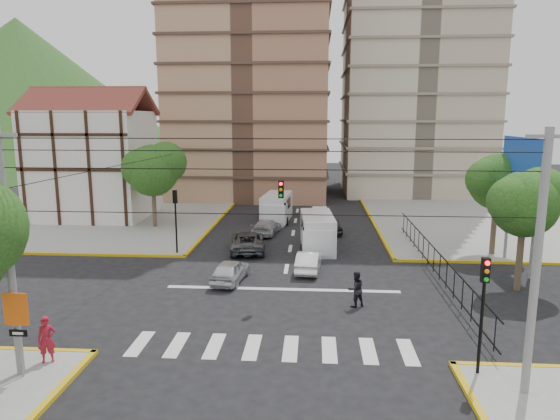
# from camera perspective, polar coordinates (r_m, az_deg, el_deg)

# --- Properties ---
(ground) EXTENTS (160.00, 160.00, 0.00)m
(ground) POSITION_cam_1_polar(r_m,az_deg,el_deg) (27.02, 0.12, -9.89)
(ground) COLOR black
(ground) RESTS_ON ground
(sidewalk_nw) EXTENTS (26.00, 26.00, 0.15)m
(sidewalk_nw) POSITION_cam_1_polar(r_m,az_deg,el_deg) (51.06, -21.26, -0.74)
(sidewalk_nw) COLOR gray
(sidewalk_nw) RESTS_ON ground
(sidewalk_ne) EXTENTS (26.00, 26.00, 0.15)m
(sidewalk_ne) POSITION_cam_1_polar(r_m,az_deg,el_deg) (49.71, 25.49, -1.35)
(sidewalk_ne) COLOR gray
(sidewalk_ne) RESTS_ON ground
(crosswalk_stripes) EXTENTS (12.00, 2.40, 0.01)m
(crosswalk_stripes) POSITION_cam_1_polar(r_m,az_deg,el_deg) (21.51, -0.99, -15.45)
(crosswalk_stripes) COLOR silver
(crosswalk_stripes) RESTS_ON ground
(stop_line) EXTENTS (13.00, 0.40, 0.01)m
(stop_line) POSITION_cam_1_polar(r_m,az_deg,el_deg) (28.14, 0.29, -9.03)
(stop_line) COLOR silver
(stop_line) RESTS_ON ground
(tudor_building) EXTENTS (10.80, 8.05, 12.23)m
(tudor_building) POSITION_cam_1_polar(r_m,az_deg,el_deg) (49.94, -20.62, 5.07)
(tudor_building) COLOR silver
(tudor_building) RESTS_ON ground
(distant_hill) EXTENTS (70.00, 70.00, 28.00)m
(distant_hill) POSITION_cam_1_polar(r_m,az_deg,el_deg) (110.95, -27.39, 11.75)
(distant_hill) COLOR #28551C
(distant_hill) RESTS_ON ground
(park_fence) EXTENTS (0.10, 22.50, 1.66)m
(park_fence) POSITION_cam_1_polar(r_m,az_deg,el_deg) (32.06, 17.08, -7.05)
(park_fence) COLOR black
(park_fence) RESTS_ON ground
(billboard) EXTENTS (0.36, 6.20, 8.10)m
(billboard) POSITION_cam_1_polar(r_m,az_deg,el_deg) (33.94, 26.07, 3.66)
(billboard) COLOR slate
(billboard) RESTS_ON ground
(tree_park_a) EXTENTS (4.41, 3.60, 6.83)m
(tree_park_a) POSITION_cam_1_polar(r_m,az_deg,el_deg) (29.89, 26.31, 0.93)
(tree_park_a) COLOR #473828
(tree_park_a) RESTS_ON ground
(tree_park_c) EXTENTS (4.65, 3.80, 7.25)m
(tree_park_c) POSITION_cam_1_polar(r_m,az_deg,el_deg) (36.68, 23.72, 3.24)
(tree_park_c) COLOR #473828
(tree_park_c) RESTS_ON ground
(tree_tudor) EXTENTS (5.39, 4.40, 7.43)m
(tree_tudor) POSITION_cam_1_polar(r_m,az_deg,el_deg) (43.66, -14.25, 4.68)
(tree_tudor) COLOR #473828
(tree_tudor) RESTS_ON ground
(traffic_light_se) EXTENTS (0.28, 0.22, 4.40)m
(traffic_light_se) POSITION_cam_1_polar(r_m,az_deg,el_deg) (19.55, 22.22, -9.14)
(traffic_light_se) COLOR black
(traffic_light_se) RESTS_ON ground
(traffic_light_nw) EXTENTS (0.28, 0.22, 4.40)m
(traffic_light_nw) POSITION_cam_1_polar(r_m,az_deg,el_deg) (34.97, -11.86, -0.10)
(traffic_light_nw) COLOR black
(traffic_light_nw) RESTS_ON ground
(traffic_light_hanging) EXTENTS (18.00, 9.12, 0.92)m
(traffic_light_hanging) POSITION_cam_1_polar(r_m,az_deg,el_deg) (23.55, -0.21, 1.92)
(traffic_light_hanging) COLOR black
(traffic_light_hanging) RESTS_ON ground
(utility_pole_sw) EXTENTS (1.40, 0.28, 9.00)m
(utility_pole_sw) POSITION_cam_1_polar(r_m,az_deg,el_deg) (20.01, -28.57, -4.25)
(utility_pole_sw) COLOR slate
(utility_pole_sw) RESTS_ON ground
(utility_pole_se) EXTENTS (1.40, 0.28, 9.00)m
(utility_pole_se) POSITION_cam_1_polar(r_m,az_deg,el_deg) (18.43, 27.29, -5.33)
(utility_pole_se) COLOR slate
(utility_pole_se) RESTS_ON ground
(district_sign) EXTENTS (0.90, 0.12, 3.20)m
(district_sign) POSITION_cam_1_polar(r_m,az_deg,el_deg) (20.39, -27.87, -10.76)
(district_sign) COLOR slate
(district_sign) RESTS_ON ground
(van_right_lane) EXTENTS (2.59, 5.74, 2.52)m
(van_right_lane) POSITION_cam_1_polar(r_m,az_deg,el_deg) (35.98, 4.29, -2.67)
(van_right_lane) COLOR silver
(van_right_lane) RESTS_ON ground
(van_left_lane) EXTENTS (2.67, 5.73, 2.50)m
(van_left_lane) POSITION_cam_1_polar(r_m,az_deg,el_deg) (45.53, -0.42, 0.15)
(van_left_lane) COLOR silver
(van_left_lane) RESTS_ON ground
(car_silver_front_left) EXTENTS (2.07, 4.03, 1.31)m
(car_silver_front_left) POSITION_cam_1_polar(r_m,az_deg,el_deg) (29.34, -5.70, -6.91)
(car_silver_front_left) COLOR silver
(car_silver_front_left) RESTS_ON ground
(car_white_front_right) EXTENTS (1.68, 3.99, 1.28)m
(car_white_front_right) POSITION_cam_1_polar(r_m,az_deg,el_deg) (31.18, 3.30, -5.85)
(car_white_front_right) COLOR white
(car_white_front_right) RESTS_ON ground
(car_grey_mid_left) EXTENTS (2.97, 5.35, 1.42)m
(car_grey_mid_left) POSITION_cam_1_polar(r_m,az_deg,el_deg) (35.80, -3.74, -3.59)
(car_grey_mid_left) COLOR #515558
(car_grey_mid_left) RESTS_ON ground
(car_silver_rear_left) EXTENTS (2.32, 4.50, 1.25)m
(car_silver_rear_left) POSITION_cam_1_polar(r_m,az_deg,el_deg) (40.74, -1.58, -1.95)
(car_silver_rear_left) COLOR silver
(car_silver_rear_left) RESTS_ON ground
(car_darkgrey_mid_right) EXTENTS (2.01, 3.86, 1.26)m
(car_darkgrey_mid_right) POSITION_cam_1_polar(r_m,az_deg,el_deg) (41.39, 5.85, -1.79)
(car_darkgrey_mid_right) COLOR #2A2A2D
(car_darkgrey_mid_right) RESTS_ON ground
(car_white_rear_right) EXTENTS (1.74, 3.96, 1.27)m
(car_white_rear_right) POSITION_cam_1_polar(r_m,az_deg,el_deg) (47.04, 4.45, -0.27)
(car_white_rear_right) COLOR silver
(car_white_rear_right) RESTS_ON ground
(pedestrian_sw_corner) EXTENTS (0.77, 0.62, 1.83)m
(pedestrian_sw_corner) POSITION_cam_1_polar(r_m,az_deg,el_deg) (21.63, -25.12, -13.26)
(pedestrian_sw_corner) COLOR maroon
(pedestrian_sw_corner) RESTS_ON sidewalk_sw
(pedestrian_crosswalk) EXTENTS (1.11, 1.02, 1.83)m
(pedestrian_crosswalk) POSITION_cam_1_polar(r_m,az_deg,el_deg) (25.70, 8.64, -8.94)
(pedestrian_crosswalk) COLOR black
(pedestrian_crosswalk) RESTS_ON ground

